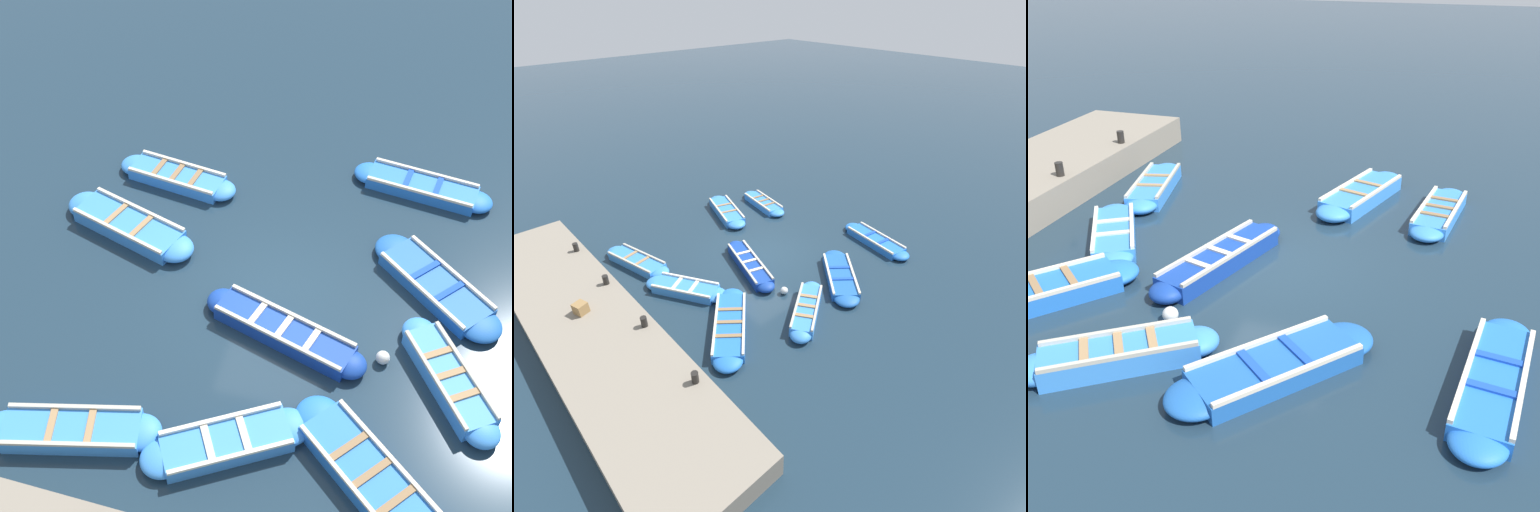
% 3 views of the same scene
% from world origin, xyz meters
% --- Properties ---
extents(ground_plane, '(120.00, 120.00, 0.00)m').
position_xyz_m(ground_plane, '(0.00, 0.00, 0.00)').
color(ground_plane, '#1C303F').
extents(boat_alongside, '(3.06, 2.42, 0.44)m').
position_xyz_m(boat_alongside, '(1.32, 3.89, 0.19)').
color(boat_alongside, '#3884E0').
rests_on(boat_alongside, ground).
extents(boat_near_quay, '(3.25, 3.64, 0.42)m').
position_xyz_m(boat_near_quay, '(3.81, 2.71, 0.18)').
color(boat_near_quay, blue).
rests_on(boat_near_quay, ground).
extents(boat_far_corner, '(1.58, 3.51, 0.41)m').
position_xyz_m(boat_far_corner, '(4.37, -2.90, 0.18)').
color(boat_far_corner, '#3884E0').
rests_on(boat_far_corner, ground).
extents(boat_broadside, '(1.31, 3.67, 0.36)m').
position_xyz_m(boat_broadside, '(-4.39, 2.73, 0.15)').
color(boat_broadside, blue).
rests_on(boat_broadside, ground).
extents(boat_stern_in, '(1.24, 3.35, 0.37)m').
position_xyz_m(boat_stern_in, '(-3.08, -3.45, 0.16)').
color(boat_stern_in, '#3884E0').
rests_on(boat_stern_in, ground).
extents(boat_tucked, '(2.39, 3.23, 0.40)m').
position_xyz_m(boat_tucked, '(3.83, -0.02, 0.17)').
color(boat_tucked, '#3884E0').
rests_on(boat_tucked, ground).
extents(boat_outer_left, '(1.95, 3.76, 0.43)m').
position_xyz_m(boat_outer_left, '(-1.06, -3.96, 0.19)').
color(boat_outer_left, '#3884E0').
rests_on(boat_outer_left, ground).
extents(boat_inner_gap, '(1.78, 3.86, 0.43)m').
position_xyz_m(boat_inner_gap, '(1.05, 0.42, 0.19)').
color(boat_inner_gap, navy).
rests_on(boat_inner_gap, ground).
extents(boat_outer_right, '(3.10, 3.40, 0.38)m').
position_xyz_m(boat_outer_right, '(-1.13, 3.39, 0.16)').
color(boat_outer_right, '#1E59AD').
rests_on(boat_outer_right, ground).
extents(quay_wall, '(3.22, 14.79, 0.80)m').
position_xyz_m(quay_wall, '(7.41, 0.00, 0.40)').
color(quay_wall, gray).
rests_on(quay_wall, ground).
extents(bollard_north, '(0.20, 0.20, 0.35)m').
position_xyz_m(bollard_north, '(6.15, -4.32, 0.97)').
color(bollard_north, black).
rests_on(bollard_north, quay_wall).
extents(bollard_mid_north, '(0.20, 0.20, 0.35)m').
position_xyz_m(bollard_mid_north, '(6.15, -1.44, 0.97)').
color(bollard_mid_north, black).
rests_on(bollard_mid_north, quay_wall).
extents(bollard_mid_south, '(0.20, 0.20, 0.35)m').
position_xyz_m(bollard_mid_south, '(6.15, 1.44, 0.97)').
color(bollard_mid_south, black).
rests_on(bollard_mid_south, quay_wall).
extents(bollard_south, '(0.20, 0.20, 0.35)m').
position_xyz_m(bollard_south, '(6.15, 4.32, 0.97)').
color(bollard_south, black).
rests_on(bollard_south, quay_wall).
extents(wooden_crate, '(0.48, 0.48, 0.38)m').
position_xyz_m(wooden_crate, '(7.38, -0.50, 0.99)').
color(wooden_crate, olive).
rests_on(wooden_crate, quay_wall).
extents(buoy_orange_near, '(0.29, 0.29, 0.29)m').
position_xyz_m(buoy_orange_near, '(1.12, 2.54, 0.15)').
color(buoy_orange_near, silver).
rests_on(buoy_orange_near, ground).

